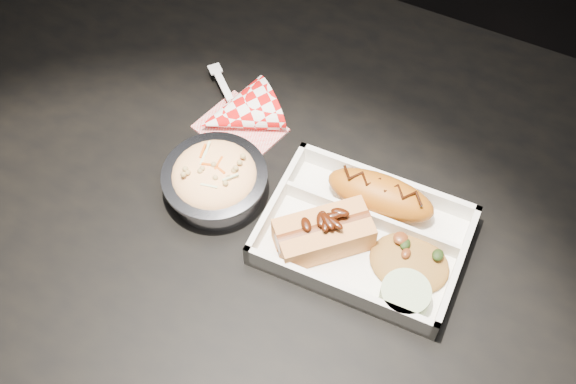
% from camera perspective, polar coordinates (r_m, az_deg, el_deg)
% --- Properties ---
extents(floor, '(4.00, 4.00, 0.05)m').
position_cam_1_polar(floor, '(1.67, 0.28, -14.36)').
color(floor, black).
rests_on(floor, ground).
extents(dining_table, '(1.20, 0.80, 0.75)m').
position_cam_1_polar(dining_table, '(1.05, 0.43, -2.20)').
color(dining_table, black).
rests_on(dining_table, ground).
extents(food_tray, '(0.26, 0.19, 0.04)m').
position_cam_1_polar(food_tray, '(0.92, 5.99, -3.59)').
color(food_tray, silver).
rests_on(food_tray, dining_table).
extents(fried_pastry, '(0.15, 0.06, 0.05)m').
position_cam_1_polar(fried_pastry, '(0.93, 7.32, -0.24)').
color(fried_pastry, '#B55E12').
rests_on(fried_pastry, food_tray).
extents(hotdog, '(0.13, 0.12, 0.06)m').
position_cam_1_polar(hotdog, '(0.90, 2.83, -3.22)').
color(hotdog, '#D68A49').
rests_on(hotdog, food_tray).
extents(fried_rice_mound, '(0.10, 0.09, 0.03)m').
position_cam_1_polar(fried_rice_mound, '(0.90, 9.66, -5.22)').
color(fried_rice_mound, '#A36E2F').
rests_on(fried_rice_mound, food_tray).
extents(cupcake_liner, '(0.06, 0.06, 0.03)m').
position_cam_1_polar(cupcake_liner, '(0.88, 9.21, -8.12)').
color(cupcake_liner, '#A5BC8E').
rests_on(cupcake_liner, food_tray).
extents(foil_coleslaw_cup, '(0.14, 0.14, 0.07)m').
position_cam_1_polar(foil_coleslaw_cup, '(0.95, -5.80, 1.03)').
color(foil_coleslaw_cup, silver).
rests_on(foil_coleslaw_cup, dining_table).
extents(napkin_fork, '(0.16, 0.15, 0.10)m').
position_cam_1_polar(napkin_fork, '(1.03, -4.06, 6.12)').
color(napkin_fork, red).
rests_on(napkin_fork, dining_table).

